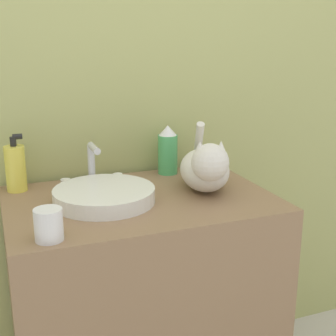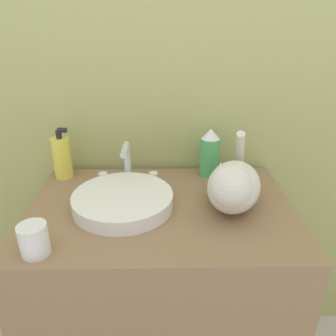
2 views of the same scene
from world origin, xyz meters
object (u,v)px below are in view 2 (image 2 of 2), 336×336
Objects in this scene: soap_bottle at (62,157)px; cup at (34,240)px; spray_bottle at (210,153)px; cat at (233,185)px.

soap_bottle reaches higher than cup.
cup is at bearing -137.85° from spray_bottle.
spray_bottle is 2.18× the size of cup.
spray_bottle is at bearing -152.93° from cat.
spray_bottle is at bearing 0.86° from soap_bottle.
soap_bottle is 1.05× the size of spray_bottle.
soap_bottle is (-0.57, 0.23, -0.00)m from cat.
soap_bottle reaches higher than spray_bottle.
cat reaches higher than cup.
cat is 0.61m from soap_bottle.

